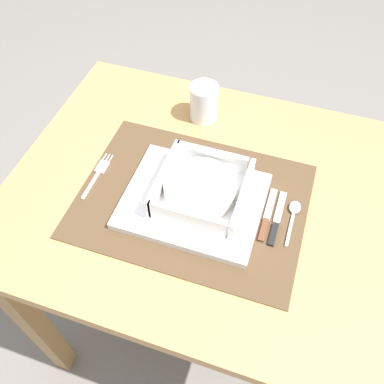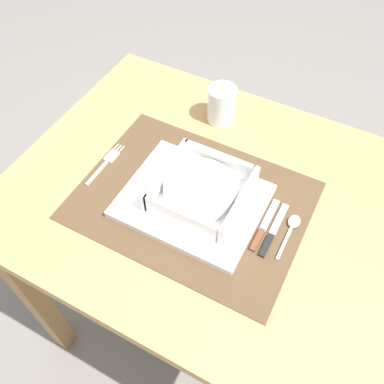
{
  "view_description": "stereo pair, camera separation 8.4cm",
  "coord_description": "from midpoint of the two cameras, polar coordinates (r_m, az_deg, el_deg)",
  "views": [
    {
      "loc": [
        0.15,
        -0.52,
        1.43
      ],
      "look_at": [
        -0.02,
        -0.04,
        0.76
      ],
      "focal_mm": 38.71,
      "sensor_mm": 36.0,
      "label": 1
    },
    {
      "loc": [
        0.22,
        -0.49,
        1.43
      ],
      "look_at": [
        -0.02,
        -0.04,
        0.76
      ],
      "focal_mm": 38.71,
      "sensor_mm": 36.0,
      "label": 2
    }
  ],
  "objects": [
    {
      "name": "bread_knife",
      "position": [
        0.84,
        12.67,
        -4.93
      ],
      "size": [
        0.01,
        0.14,
        0.01
      ],
      "rotation": [
        0.0,
        0.0,
        -0.09
      ],
      "color": "#59331E",
      "rests_on": "placemat"
    },
    {
      "name": "dining_table",
      "position": [
        0.98,
        4.34,
        -4.3
      ],
      "size": [
        0.84,
        0.68,
        0.73
      ],
      "color": "#B2844C",
      "rests_on": "ground"
    },
    {
      "name": "spoon",
      "position": [
        0.86,
        16.42,
        -4.68
      ],
      "size": [
        0.02,
        0.11,
        0.01
      ],
      "rotation": [
        0.0,
        0.0,
        0.08
      ],
      "color": "silver",
      "rests_on": "placemat"
    },
    {
      "name": "butter_knife",
      "position": [
        0.84,
        13.84,
        -5.76
      ],
      "size": [
        0.01,
        0.13,
        0.01
      ],
      "rotation": [
        0.0,
        0.0,
        0.03
      ],
      "color": "black",
      "rests_on": "placemat"
    },
    {
      "name": "placemat",
      "position": [
        0.87,
        2.78,
        -1.32
      ],
      "size": [
        0.47,
        0.35,
        0.0
      ],
      "primitive_type": "cube",
      "color": "#4C3823",
      "rests_on": "dining_table"
    },
    {
      "name": "drinking_glass",
      "position": [
        1.01,
        6.5,
        11.54
      ],
      "size": [
        0.07,
        0.07,
        0.09
      ],
      "color": "white",
      "rests_on": "dining_table"
    },
    {
      "name": "serving_plate",
      "position": [
        0.85,
        2.92,
        -1.41
      ],
      "size": [
        0.28,
        0.23,
        0.02
      ],
      "primitive_type": "cube",
      "color": "white",
      "rests_on": "placemat"
    },
    {
      "name": "fork",
      "position": [
        0.94,
        -9.08,
        4.08
      ],
      "size": [
        0.02,
        0.13,
        0.0
      ],
      "rotation": [
        0.0,
        0.0,
        -0.02
      ],
      "color": "silver",
      "rests_on": "placemat"
    },
    {
      "name": "ground_plane",
      "position": [
        1.53,
        2.9,
        -16.83
      ],
      "size": [
        6.0,
        6.0,
        0.0
      ],
      "primitive_type": "plane",
      "color": "slate"
    },
    {
      "name": "porridge_bowl",
      "position": [
        0.83,
        4.25,
        -0.13
      ],
      "size": [
        0.17,
        0.17,
        0.05
      ],
      "color": "white",
      "rests_on": "serving_plate"
    }
  ]
}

